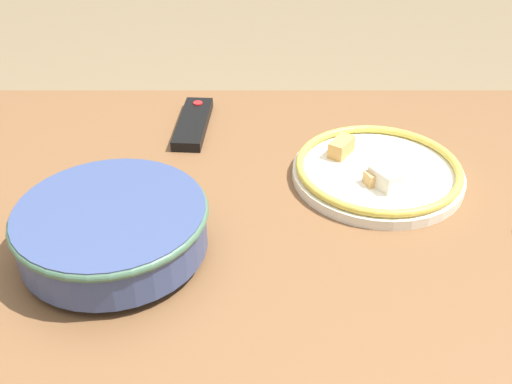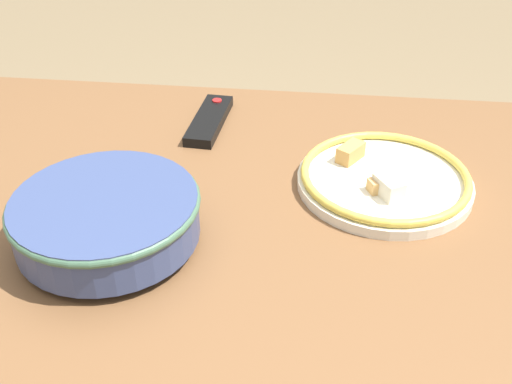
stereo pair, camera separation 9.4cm
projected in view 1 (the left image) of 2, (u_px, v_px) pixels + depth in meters
name	position (u px, v px, depth m)	size (l,w,h in m)	color
dining_table	(274.00, 258.00, 0.99)	(1.55, 0.97, 0.78)	brown
noodle_bowl	(110.00, 228.00, 0.86)	(0.28, 0.28, 0.08)	#384775
food_plate	(375.00, 171.00, 1.04)	(0.30, 0.30, 0.05)	silver
tv_remote	(191.00, 123.00, 1.20)	(0.07, 0.20, 0.02)	black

